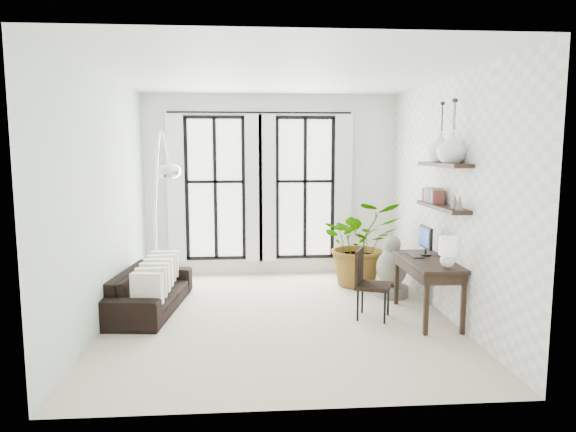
{
  "coord_description": "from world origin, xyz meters",
  "views": [
    {
      "loc": [
        -0.39,
        -6.68,
        2.25
      ],
      "look_at": [
        0.13,
        0.3,
        1.33
      ],
      "focal_mm": 32.0,
      "sensor_mm": 36.0,
      "label": 1
    }
  ],
  "objects": [
    {
      "name": "desk",
      "position": [
        1.94,
        -0.26,
        0.74
      ],
      "size": [
        0.57,
        1.36,
        1.19
      ],
      "color": "black",
      "rests_on": "floor"
    },
    {
      "name": "ceiling",
      "position": [
        0.0,
        0.0,
        3.2
      ],
      "size": [
        5.0,
        5.0,
        0.0
      ],
      "primitive_type": "plane",
      "color": "white",
      "rests_on": "wall_back"
    },
    {
      "name": "vase_a",
      "position": [
        2.11,
        -0.46,
        2.27
      ],
      "size": [
        0.37,
        0.37,
        0.38
      ],
      "primitive_type": "imported",
      "color": "white",
      "rests_on": "shelf_upper"
    },
    {
      "name": "desk_chair",
      "position": [
        1.16,
        -0.11,
        0.53
      ],
      "size": [
        0.57,
        0.57,
        0.93
      ],
      "rotation": [
        0.0,
        0.0,
        -0.39
      ],
      "color": "black",
      "rests_on": "floor"
    },
    {
      "name": "sofa",
      "position": [
        -1.8,
        0.44,
        0.29
      ],
      "size": [
        0.97,
        2.03,
        0.57
      ],
      "primitive_type": "imported",
      "rotation": [
        0.0,
        0.0,
        1.46
      ],
      "color": "black",
      "rests_on": "floor"
    },
    {
      "name": "vase_b",
      "position": [
        2.11,
        -0.06,
        2.27
      ],
      "size": [
        0.37,
        0.37,
        0.38
      ],
      "primitive_type": "imported",
      "color": "white",
      "rests_on": "shelf_upper"
    },
    {
      "name": "buddha",
      "position": [
        1.77,
        0.87,
        0.4
      ],
      "size": [
        0.52,
        0.52,
        0.94
      ],
      "color": "gray",
      "rests_on": "floor"
    },
    {
      "name": "windows",
      "position": [
        -0.2,
        2.43,
        1.56
      ],
      "size": [
        3.26,
        0.13,
        2.65
      ],
      "color": "white",
      "rests_on": "wall_back"
    },
    {
      "name": "arc_lamp",
      "position": [
        -1.7,
        1.0,
        1.94
      ],
      "size": [
        0.76,
        1.4,
        2.52
      ],
      "color": "silver",
      "rests_on": "floor"
    },
    {
      "name": "throw_pillows",
      "position": [
        -1.7,
        0.44,
        0.5
      ],
      "size": [
        0.4,
        1.52,
        0.4
      ],
      "color": "white",
      "rests_on": "sofa"
    },
    {
      "name": "floor",
      "position": [
        0.0,
        0.0,
        0.0
      ],
      "size": [
        5.0,
        5.0,
        0.0
      ],
      "primitive_type": "plane",
      "color": "beige",
      "rests_on": "ground"
    },
    {
      "name": "plant",
      "position": [
        1.42,
        1.54,
        0.71
      ],
      "size": [
        1.33,
        1.16,
        1.42
      ],
      "primitive_type": "imported",
      "rotation": [
        0.0,
        0.0,
        0.04
      ],
      "color": "#2D7228",
      "rests_on": "floor"
    },
    {
      "name": "wall_shelves",
      "position": [
        2.11,
        -0.17,
        1.73
      ],
      "size": [
        0.25,
        1.3,
        0.6
      ],
      "color": "black",
      "rests_on": "wall_right"
    },
    {
      "name": "wall_left",
      "position": [
        -2.25,
        0.0,
        1.6
      ],
      "size": [
        0.0,
        5.0,
        5.0
      ],
      "primitive_type": "plane",
      "rotation": [
        1.57,
        0.0,
        1.57
      ],
      "color": "silver",
      "rests_on": "floor"
    },
    {
      "name": "wall_right",
      "position": [
        2.25,
        0.0,
        1.6
      ],
      "size": [
        0.0,
        5.0,
        5.0
      ],
      "primitive_type": "plane",
      "rotation": [
        1.57,
        0.0,
        -1.57
      ],
      "color": "white",
      "rests_on": "floor"
    },
    {
      "name": "wall_back",
      "position": [
        0.0,
        2.5,
        1.6
      ],
      "size": [
        4.5,
        0.0,
        4.5
      ],
      "primitive_type": "plane",
      "rotation": [
        1.57,
        0.0,
        0.0
      ],
      "color": "white",
      "rests_on": "floor"
    }
  ]
}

